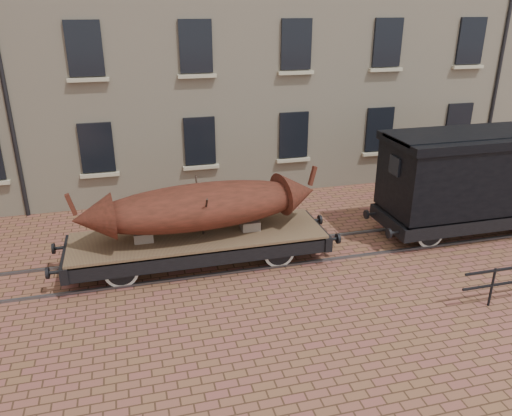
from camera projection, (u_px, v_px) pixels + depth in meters
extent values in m
plane|color=brown|center=(314.00, 250.00, 14.62)|extent=(90.00, 90.00, 0.00)
cube|color=black|center=(97.00, 148.00, 16.81)|extent=(1.10, 0.12, 1.70)
cube|color=#BAB291|center=(100.00, 175.00, 17.12)|extent=(1.30, 0.18, 0.12)
cube|color=black|center=(200.00, 141.00, 17.64)|extent=(1.10, 0.12, 1.70)
cube|color=#BAB291|center=(201.00, 167.00, 17.94)|extent=(1.30, 0.18, 0.12)
cube|color=black|center=(294.00, 135.00, 18.47)|extent=(1.10, 0.12, 1.70)
cube|color=#BAB291|center=(293.00, 160.00, 18.77)|extent=(1.30, 0.18, 0.12)
cube|color=black|center=(379.00, 129.00, 19.29)|extent=(1.10, 0.12, 1.70)
cube|color=#BAB291|center=(378.00, 153.00, 19.60)|extent=(1.30, 0.18, 0.12)
cube|color=black|center=(458.00, 124.00, 20.12)|extent=(1.10, 0.12, 1.70)
cube|color=#BAB291|center=(455.00, 147.00, 20.42)|extent=(1.30, 0.18, 0.12)
cube|color=black|center=(85.00, 48.00, 15.61)|extent=(1.10, 0.12, 1.70)
cube|color=#BAB291|center=(88.00, 80.00, 15.91)|extent=(1.30, 0.18, 0.12)
cube|color=black|center=(196.00, 46.00, 16.43)|extent=(1.10, 0.12, 1.70)
cube|color=#BAB291|center=(197.00, 76.00, 16.74)|extent=(1.30, 0.18, 0.12)
cube|color=black|center=(296.00, 44.00, 17.26)|extent=(1.10, 0.12, 1.70)
cube|color=#BAB291|center=(296.00, 73.00, 17.56)|extent=(1.30, 0.18, 0.12)
cube|color=black|center=(387.00, 43.00, 18.09)|extent=(1.10, 0.12, 1.70)
cube|color=#BAB291|center=(386.00, 70.00, 18.39)|extent=(1.30, 0.18, 0.12)
cube|color=black|center=(471.00, 41.00, 18.91)|extent=(1.10, 0.12, 1.70)
cube|color=#BAB291|center=(468.00, 67.00, 19.22)|extent=(1.30, 0.18, 0.12)
cube|color=#59595E|center=(323.00, 260.00, 13.96)|extent=(30.00, 0.08, 0.06)
cube|color=#59595E|center=(305.00, 239.00, 15.25)|extent=(30.00, 0.08, 0.06)
cylinder|color=black|center=(492.00, 287.00, 11.74)|extent=(0.06, 0.06, 1.00)
cube|color=brown|center=(198.00, 236.00, 13.50)|extent=(6.78, 1.99, 0.11)
cube|color=black|center=(204.00, 259.00, 12.76)|extent=(6.78, 0.14, 0.41)
cube|color=black|center=(194.00, 230.00, 14.41)|extent=(6.78, 0.14, 0.41)
cube|color=black|center=(67.00, 258.00, 12.78)|extent=(0.20, 2.08, 0.41)
cylinder|color=black|center=(54.00, 272.00, 12.12)|extent=(0.32, 0.09, 0.09)
cylinder|color=black|center=(47.00, 273.00, 12.08)|extent=(0.07, 0.29, 0.29)
cylinder|color=black|center=(60.00, 248.00, 13.33)|extent=(0.32, 0.09, 0.09)
cylinder|color=black|center=(54.00, 249.00, 13.30)|extent=(0.07, 0.29, 0.29)
cube|color=black|center=(315.00, 230.00, 14.39)|extent=(0.20, 2.08, 0.41)
cylinder|color=black|center=(333.00, 239.00, 13.84)|extent=(0.32, 0.09, 0.09)
cylinder|color=black|center=(338.00, 239.00, 13.87)|extent=(0.07, 0.29, 0.29)
cylinder|color=black|center=(315.00, 220.00, 15.05)|extent=(0.32, 0.09, 0.09)
cylinder|color=black|center=(320.00, 220.00, 15.09)|extent=(0.07, 0.29, 0.29)
cylinder|color=black|center=(121.00, 259.00, 13.17)|extent=(0.09, 1.72, 0.09)
cylinder|color=silver|center=(121.00, 272.00, 12.52)|extent=(0.87, 0.06, 0.87)
cylinder|color=black|center=(121.00, 272.00, 12.52)|extent=(0.71, 0.09, 0.71)
cube|color=black|center=(120.00, 267.00, 12.35)|extent=(0.81, 0.07, 0.09)
cylinder|color=silver|center=(121.00, 247.00, 13.81)|extent=(0.87, 0.06, 0.87)
cylinder|color=black|center=(121.00, 247.00, 13.81)|extent=(0.71, 0.09, 0.71)
cube|color=black|center=(120.00, 239.00, 13.83)|extent=(0.81, 0.07, 0.09)
cylinder|color=black|center=(272.00, 242.00, 14.15)|extent=(0.09, 1.72, 0.09)
cylinder|color=silver|center=(279.00, 253.00, 13.51)|extent=(0.87, 0.06, 0.87)
cylinder|color=black|center=(279.00, 253.00, 13.51)|extent=(0.71, 0.09, 0.71)
cube|color=black|center=(281.00, 247.00, 13.33)|extent=(0.81, 0.07, 0.09)
cylinder|color=silver|center=(265.00, 231.00, 14.80)|extent=(0.87, 0.06, 0.87)
cylinder|color=black|center=(265.00, 231.00, 14.80)|extent=(0.71, 0.09, 0.71)
cube|color=black|center=(264.00, 223.00, 14.81)|extent=(0.81, 0.07, 0.09)
cube|color=black|center=(199.00, 248.00, 13.64)|extent=(3.62, 0.05, 0.05)
cube|color=gray|center=(143.00, 236.00, 13.09)|extent=(0.50, 0.45, 0.25)
cube|color=gray|center=(250.00, 225.00, 13.78)|extent=(0.50, 0.45, 0.25)
ellipsoid|color=#592318|center=(202.00, 206.00, 13.21)|extent=(5.98, 2.32, 1.17)
cone|color=#592318|center=(93.00, 218.00, 12.32)|extent=(1.10, 1.19, 1.11)
cube|color=#592318|center=(71.00, 205.00, 12.01)|extent=(0.24, 0.14, 0.56)
cone|color=#592318|center=(297.00, 192.00, 14.06)|extent=(1.10, 1.19, 1.11)
cube|color=#592318|center=(313.00, 176.00, 14.04)|extent=(0.24, 0.14, 0.56)
cylinder|color=black|center=(205.00, 217.00, 12.83)|extent=(0.05, 1.00, 1.40)
cylinder|color=black|center=(199.00, 204.00, 13.68)|extent=(0.05, 1.00, 1.40)
cube|color=black|center=(487.00, 226.00, 14.70)|extent=(5.32, 0.14, 0.40)
cube|color=black|center=(447.00, 202.00, 16.45)|extent=(5.32, 0.14, 0.40)
cube|color=black|center=(389.00, 222.00, 14.95)|extent=(0.20, 2.13, 0.40)
cylinder|color=black|center=(389.00, 233.00, 14.22)|extent=(0.07, 0.28, 0.28)
cylinder|color=black|center=(366.00, 215.00, 15.49)|extent=(0.07, 0.28, 0.28)
cylinder|color=black|center=(417.00, 225.00, 15.25)|extent=(0.09, 1.69, 0.09)
cylinder|color=silver|center=(431.00, 234.00, 14.61)|extent=(0.85, 0.06, 0.85)
cylinder|color=black|center=(431.00, 234.00, 14.61)|extent=(0.70, 0.09, 0.70)
cylinder|color=silver|center=(405.00, 216.00, 15.90)|extent=(0.85, 0.06, 0.85)
cylinder|color=black|center=(405.00, 216.00, 15.90)|extent=(0.70, 0.09, 0.70)
cylinder|color=black|center=(510.00, 214.00, 16.05)|extent=(0.09, 1.69, 0.09)
cylinder|color=silver|center=(495.00, 206.00, 16.69)|extent=(0.85, 0.06, 0.85)
cylinder|color=black|center=(495.00, 206.00, 16.69)|extent=(0.70, 0.09, 0.70)
cube|color=black|center=(473.00, 174.00, 15.09)|extent=(5.32, 2.13, 2.04)
cube|color=black|center=(479.00, 137.00, 14.66)|extent=(5.48, 2.26, 0.25)
cube|color=black|center=(480.00, 134.00, 14.62)|extent=(5.48, 1.51, 0.11)
cube|color=black|center=(395.00, 166.00, 14.27)|extent=(0.07, 0.53, 0.53)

